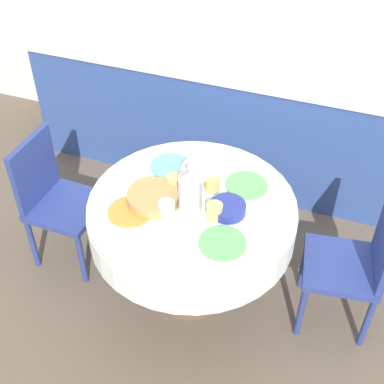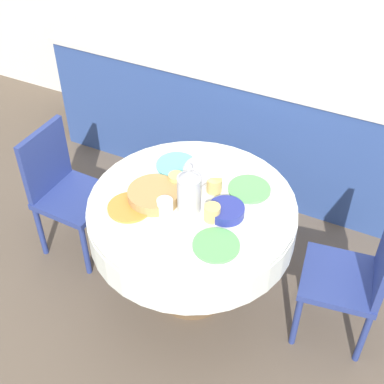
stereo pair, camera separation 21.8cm
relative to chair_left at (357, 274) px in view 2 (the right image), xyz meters
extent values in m
plane|color=brown|center=(-0.89, -0.13, -0.48)|extent=(12.00, 12.00, 0.00)
cube|color=#2D4784|center=(-0.89, 1.13, -0.04)|extent=(3.20, 0.60, 0.89)
cube|color=beige|center=(-0.89, 1.13, 0.43)|extent=(3.24, 0.64, 0.04)
cylinder|color=brown|center=(-0.89, -0.13, -0.46)|extent=(0.44, 0.44, 0.04)
cylinder|color=brown|center=(-0.89, -0.13, -0.20)|extent=(0.11, 0.11, 0.48)
cylinder|color=silver|center=(-0.89, -0.13, 0.13)|extent=(1.12, 1.12, 0.18)
cylinder|color=silver|center=(-0.89, -0.13, 0.24)|extent=(1.11, 1.11, 0.03)
cube|color=navy|center=(-0.07, -0.01, -0.06)|extent=(0.45, 0.45, 0.04)
cylinder|color=navy|center=(-0.22, -0.21, -0.28)|extent=(0.04, 0.04, 0.40)
cylinder|color=navy|center=(-0.27, 0.14, -0.28)|extent=(0.04, 0.04, 0.40)
cylinder|color=navy|center=(0.13, -0.16, -0.28)|extent=(0.04, 0.04, 0.40)
cylinder|color=navy|center=(0.08, 0.19, -0.28)|extent=(0.04, 0.04, 0.40)
cube|color=navy|center=(-1.72, -0.10, -0.06)|extent=(0.41, 0.41, 0.04)
cube|color=navy|center=(-1.90, -0.10, 0.17)|extent=(0.05, 0.38, 0.43)
cylinder|color=navy|center=(-1.53, 0.07, -0.28)|extent=(0.04, 0.04, 0.40)
cylinder|color=navy|center=(-1.55, -0.29, -0.28)|extent=(0.04, 0.04, 0.40)
cylinder|color=navy|center=(-1.89, 0.08, -0.28)|extent=(0.04, 0.04, 0.40)
cylinder|color=navy|center=(-1.90, -0.27, -0.28)|extent=(0.04, 0.04, 0.40)
cylinder|color=orange|center=(-1.17, -0.31, 0.26)|extent=(0.23, 0.23, 0.01)
cylinder|color=white|center=(-0.98, -0.26, 0.29)|extent=(0.08, 0.08, 0.09)
cylinder|color=#5BA85B|center=(-0.65, -0.36, 0.26)|extent=(0.23, 0.23, 0.01)
cylinder|color=#DBB766|center=(-0.75, -0.19, 0.29)|extent=(0.08, 0.08, 0.09)
cylinder|color=#60BCB7|center=(-1.11, 0.11, 0.26)|extent=(0.23, 0.23, 0.01)
cylinder|color=#DBB766|center=(-1.02, -0.05, 0.29)|extent=(0.08, 0.08, 0.09)
cylinder|color=#5BA85B|center=(-0.66, 0.10, 0.26)|extent=(0.23, 0.23, 0.01)
cylinder|color=#DBB766|center=(-0.83, 0.01, 0.29)|extent=(0.08, 0.08, 0.09)
cylinder|color=#B2B2B7|center=(-0.88, -0.18, 0.36)|extent=(0.12, 0.12, 0.21)
cone|color=#B2B2B7|center=(-0.88, -0.18, 0.49)|extent=(0.11, 0.11, 0.05)
sphere|color=#B2B2B7|center=(-0.88, -0.18, 0.53)|extent=(0.04, 0.04, 0.04)
cylinder|color=white|center=(-0.93, 0.02, 0.26)|extent=(0.09, 0.09, 0.01)
sphere|color=white|center=(-0.93, 0.02, 0.35)|extent=(0.16, 0.16, 0.16)
cylinder|color=white|center=(-0.83, 0.02, 0.35)|extent=(0.10, 0.03, 0.06)
sphere|color=white|center=(-0.93, 0.02, 0.45)|extent=(0.04, 0.04, 0.04)
cylinder|color=#AD844C|center=(-1.09, -0.19, 0.28)|extent=(0.28, 0.28, 0.06)
cylinder|color=navy|center=(-0.70, -0.13, 0.28)|extent=(0.19, 0.19, 0.05)
camera|label=1|loc=(-0.18, -2.08, 2.17)|focal=50.00mm
camera|label=2|loc=(0.02, -1.99, 2.17)|focal=50.00mm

